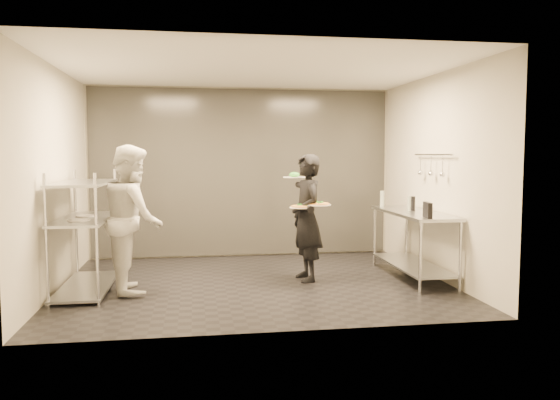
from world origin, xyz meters
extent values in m
cube|color=black|center=(0.00, 0.00, 0.00)|extent=(5.00, 4.00, 0.00)
cube|color=silver|center=(0.00, 0.00, 2.80)|extent=(5.00, 4.00, 0.00)
cube|color=beige|center=(0.00, 2.00, 1.40)|extent=(5.00, 0.00, 2.80)
cube|color=beige|center=(0.00, -2.00, 1.40)|extent=(5.00, 0.00, 2.80)
cube|color=beige|center=(-2.50, 0.00, 1.40)|extent=(0.00, 4.00, 2.80)
cube|color=beige|center=(2.50, 0.00, 1.40)|extent=(0.00, 4.00, 2.80)
cube|color=white|center=(0.00, 1.97, 1.40)|extent=(4.90, 0.04, 2.74)
cylinder|color=silver|center=(-2.42, -0.77, 0.75)|extent=(0.04, 0.04, 1.50)
cylinder|color=silver|center=(-2.42, 0.77, 0.75)|extent=(0.04, 0.04, 1.50)
cylinder|color=silver|center=(-1.88, -0.77, 0.75)|extent=(0.04, 0.04, 1.50)
cylinder|color=silver|center=(-1.88, 0.77, 0.75)|extent=(0.04, 0.04, 1.50)
cube|color=#A3A8AD|center=(-2.15, 0.00, 0.05)|extent=(0.60, 1.60, 0.03)
cube|color=#A3A8AD|center=(-2.15, 0.00, 0.90)|extent=(0.60, 1.60, 0.03)
cube|color=#A3A8AD|center=(-2.15, 0.00, 1.35)|extent=(0.60, 1.60, 0.03)
cylinder|color=white|center=(-2.15, -0.35, 0.93)|extent=(0.26, 0.26, 0.01)
cylinder|color=white|center=(-2.15, 0.10, 0.93)|extent=(0.26, 0.26, 0.01)
cylinder|color=silver|center=(1.92, -0.86, 0.45)|extent=(0.04, 0.04, 0.90)
cylinder|color=silver|center=(1.92, 0.86, 0.45)|extent=(0.04, 0.04, 0.90)
cylinder|color=silver|center=(2.44, -0.86, 0.45)|extent=(0.04, 0.04, 0.90)
cylinder|color=silver|center=(2.44, 0.86, 0.45)|extent=(0.04, 0.04, 0.90)
cube|color=#A3A8AD|center=(2.18, 0.00, 0.18)|extent=(0.57, 1.71, 0.03)
cube|color=#A3A8AD|center=(2.18, 0.00, 0.90)|extent=(0.60, 1.80, 0.04)
cylinder|color=silver|center=(2.44, 0.00, 1.70)|extent=(0.02, 1.20, 0.02)
cylinder|color=silver|center=(2.42, -0.35, 1.57)|extent=(0.01, 0.01, 0.22)
sphere|color=silver|center=(2.42, -0.35, 1.44)|extent=(0.07, 0.07, 0.07)
cylinder|color=silver|center=(2.42, 0.00, 1.57)|extent=(0.01, 0.01, 0.22)
sphere|color=silver|center=(2.42, 0.00, 1.44)|extent=(0.07, 0.07, 0.07)
cylinder|color=silver|center=(2.42, 0.35, 1.57)|extent=(0.01, 0.01, 0.22)
sphere|color=silver|center=(2.42, 0.35, 1.44)|extent=(0.07, 0.07, 0.07)
imported|color=black|center=(0.70, 0.08, 0.85)|extent=(0.49, 0.67, 1.70)
imported|color=silver|center=(-1.55, -0.14, 0.91)|extent=(0.85, 1.00, 1.82)
cylinder|color=white|center=(0.59, -0.09, 1.01)|extent=(0.31, 0.31, 0.01)
cylinder|color=#B98142|center=(0.59, -0.09, 1.02)|extent=(0.28, 0.28, 0.02)
cylinder|color=#AE5B17|center=(0.59, -0.09, 1.03)|extent=(0.24, 0.24, 0.01)
sphere|color=#185D15|center=(0.59, -0.09, 1.04)|extent=(0.04, 0.04, 0.04)
cylinder|color=white|center=(0.82, -0.11, 1.04)|extent=(0.33, 0.33, 0.01)
cylinder|color=#B98142|center=(0.82, -0.11, 1.05)|extent=(0.29, 0.29, 0.02)
cylinder|color=#AE5B17|center=(0.82, -0.11, 1.06)|extent=(0.26, 0.26, 0.01)
sphere|color=#185D15|center=(0.82, -0.11, 1.07)|extent=(0.04, 0.04, 0.04)
cylinder|color=white|center=(0.59, 0.43, 1.38)|extent=(0.31, 0.31, 0.01)
ellipsoid|color=#1A6619|center=(0.59, 0.43, 1.42)|extent=(0.13, 0.13, 0.07)
cube|color=black|center=(2.06, -0.72, 1.02)|extent=(0.10, 0.27, 0.19)
cylinder|color=gray|center=(2.01, 0.80, 1.04)|extent=(0.07, 0.07, 0.23)
cylinder|color=gray|center=(2.18, 0.13, 1.02)|extent=(0.06, 0.06, 0.20)
cylinder|color=black|center=(2.21, 0.11, 1.02)|extent=(0.06, 0.06, 0.20)
camera|label=1|loc=(-0.78, -7.07, 1.71)|focal=35.00mm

